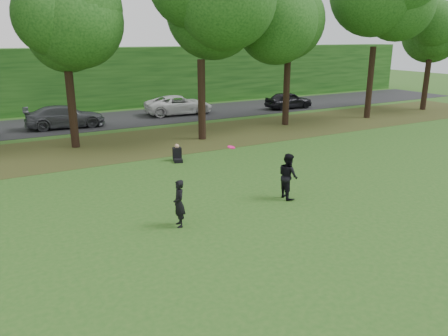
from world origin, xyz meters
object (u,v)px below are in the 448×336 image
player_right (288,176)px  seated_person (177,155)px  player_left (179,203)px  frisbee (231,147)px

player_right → seated_person: size_ratio=2.09×
player_left → seated_person: size_ratio=1.87×
seated_person → player_left: bearing=-97.4°
player_left → seated_person: (2.98, 7.17, -0.46)m
player_left → player_right: player_right is taller
frisbee → seated_person: (0.73, 6.57, -1.90)m
player_right → seated_person: 6.98m
player_right → seated_person: bearing=20.8°
player_left → player_right: 4.62m
frisbee → seated_person: frisbee is taller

